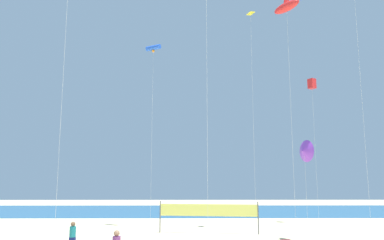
# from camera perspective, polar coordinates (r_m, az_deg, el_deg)

# --- Properties ---
(ocean_band) EXTENTS (120.00, 20.00, 0.01)m
(ocean_band) POSITION_cam_1_polar(r_m,az_deg,el_deg) (50.85, -0.37, -13.61)
(ocean_band) COLOR #28608C
(ocean_band) RESTS_ON ground
(beachgoer_teal_shirt) EXTENTS (0.37, 0.37, 1.61)m
(beachgoer_teal_shirt) POSITION_cam_1_polar(r_m,az_deg,el_deg) (23.96, -17.72, -16.30)
(beachgoer_teal_shirt) COLOR navy
(beachgoer_teal_shirt) RESTS_ON ground
(volleyball_net) EXTENTS (7.55, 1.15, 2.40)m
(volleyball_net) POSITION_cam_1_polar(r_m,az_deg,el_deg) (29.62, 2.49, -13.74)
(volleyball_net) COLOR #4C4C51
(volleyball_net) RESTS_ON ground
(kite_blue_tube) EXTENTS (1.47, 1.08, 16.17)m
(kite_blue_tube) POSITION_cam_1_polar(r_m,az_deg,el_deg) (34.97, -5.91, 10.76)
(kite_blue_tube) COLOR silver
(kite_blue_tube) RESTS_ON ground
(kite_violet_delta) EXTENTS (0.94, 1.56, 6.76)m
(kite_violet_delta) POSITION_cam_1_polar(r_m,az_deg,el_deg) (27.04, 16.72, -4.55)
(kite_violet_delta) COLOR silver
(kite_violet_delta) RESTS_ON ground
(kite_red_inflatable) EXTENTS (1.81, 1.49, 15.55)m
(kite_red_inflatable) POSITION_cam_1_polar(r_m,az_deg,el_deg) (25.91, 14.21, 16.31)
(kite_red_inflatable) COLOR silver
(kite_red_inflatable) RESTS_ON ground
(kite_red_box) EXTENTS (0.83, 0.83, 13.73)m
(kite_red_box) POSITION_cam_1_polar(r_m,az_deg,el_deg) (38.33, 17.77, 5.22)
(kite_red_box) COLOR silver
(kite_red_box) RESTS_ON ground
(kite_yellow_diamond) EXTENTS (0.76, 0.75, 18.75)m
(kite_yellow_diamond) POSITION_cam_1_polar(r_m,az_deg,el_deg) (34.53, 8.87, 15.26)
(kite_yellow_diamond) COLOR silver
(kite_yellow_diamond) RESTS_ON ground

